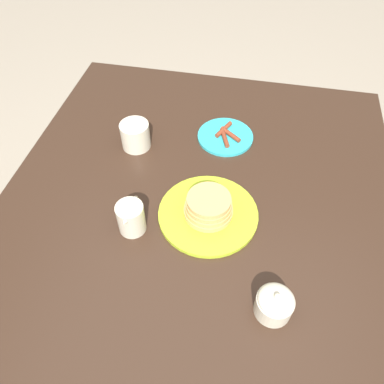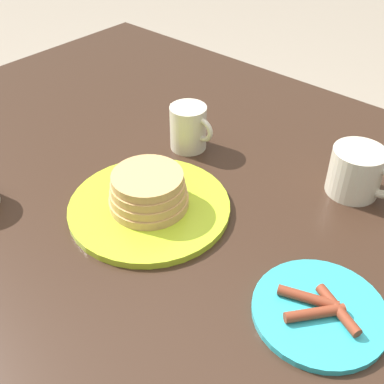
{
  "view_description": "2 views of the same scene",
  "coord_description": "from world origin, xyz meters",
  "px_view_note": "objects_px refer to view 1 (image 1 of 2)",
  "views": [
    {
      "loc": [
        -0.57,
        -0.11,
        1.52
      ],
      "look_at": [
        0.06,
        0.02,
        0.75
      ],
      "focal_mm": 35.0,
      "sensor_mm": 36.0,
      "label": 1
    },
    {
      "loc": [
        0.46,
        -0.44,
        1.24
      ],
      "look_at": [
        0.06,
        0.02,
        0.75
      ],
      "focal_mm": 45.0,
      "sensor_mm": 36.0,
      "label": 2
    }
  ],
  "objects_px": {
    "side_plate_bacon": "(225,136)",
    "creamer_pitcher": "(131,217)",
    "pancake_plate": "(208,210)",
    "sugar_bowl": "(275,303)",
    "coffee_mug": "(136,134)"
  },
  "relations": [
    {
      "from": "creamer_pitcher",
      "to": "sugar_bowl",
      "type": "bearing_deg",
      "value": -112.46
    },
    {
      "from": "side_plate_bacon",
      "to": "pancake_plate",
      "type": "bearing_deg",
      "value": 179.64
    },
    {
      "from": "creamer_pitcher",
      "to": "side_plate_bacon",
      "type": "bearing_deg",
      "value": -25.28
    },
    {
      "from": "side_plate_bacon",
      "to": "creamer_pitcher",
      "type": "distance_m",
      "value": 0.43
    },
    {
      "from": "creamer_pitcher",
      "to": "coffee_mug",
      "type": "bearing_deg",
      "value": 14.82
    },
    {
      "from": "pancake_plate",
      "to": "coffee_mug",
      "type": "relative_size",
      "value": 2.23
    },
    {
      "from": "side_plate_bacon",
      "to": "coffee_mug",
      "type": "relative_size",
      "value": 1.49
    },
    {
      "from": "pancake_plate",
      "to": "sugar_bowl",
      "type": "bearing_deg",
      "value": -141.52
    },
    {
      "from": "pancake_plate",
      "to": "side_plate_bacon",
      "type": "height_order",
      "value": "pancake_plate"
    },
    {
      "from": "sugar_bowl",
      "to": "pancake_plate",
      "type": "bearing_deg",
      "value": 38.48
    },
    {
      "from": "pancake_plate",
      "to": "coffee_mug",
      "type": "distance_m",
      "value": 0.35
    },
    {
      "from": "pancake_plate",
      "to": "coffee_mug",
      "type": "xyz_separation_m",
      "value": [
        0.23,
        0.26,
        0.02
      ]
    },
    {
      "from": "pancake_plate",
      "to": "side_plate_bacon",
      "type": "distance_m",
      "value": 0.31
    },
    {
      "from": "pancake_plate",
      "to": "sugar_bowl",
      "type": "xyz_separation_m",
      "value": [
        -0.23,
        -0.18,
        0.01
      ]
    },
    {
      "from": "side_plate_bacon",
      "to": "coffee_mug",
      "type": "height_order",
      "value": "coffee_mug"
    }
  ]
}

